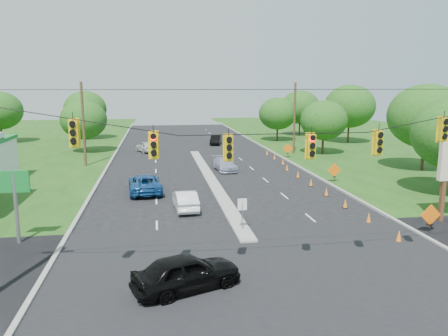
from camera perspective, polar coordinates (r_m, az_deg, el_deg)
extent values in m
plane|color=black|center=(20.77, 5.70, -13.65)|extent=(160.00, 160.00, 0.00)
cube|color=black|center=(20.77, 5.70, -13.65)|extent=(160.00, 14.00, 0.02)
cube|color=gray|center=(49.32, -14.84, 0.31)|extent=(0.25, 110.00, 0.16)
cube|color=gray|center=(51.29, 8.21, 0.94)|extent=(0.25, 110.00, 0.16)
cube|color=gray|center=(40.51, -1.78, -1.53)|extent=(1.00, 34.00, 0.18)
cylinder|color=gray|center=(25.94, 2.39, -6.48)|extent=(0.06, 0.06, 1.80)
cube|color=white|center=(25.71, 2.40, -4.77)|extent=(0.55, 0.04, 0.70)
cylinder|color=black|center=(18.05, 6.91, 5.71)|extent=(24.00, 0.04, 0.04)
cube|color=yellow|center=(17.67, -19.03, 4.29)|extent=(0.34, 0.24, 1.00)
cube|color=yellow|center=(17.45, -9.18, 2.93)|extent=(0.34, 0.24, 1.00)
cube|color=yellow|center=(17.72, 0.60, 2.61)|extent=(0.34, 0.24, 1.00)
cube|color=yellow|center=(18.61, 11.29, 2.79)|extent=(0.34, 0.24, 1.00)
cube|color=yellow|center=(19.84, 19.48, 3.11)|extent=(0.34, 0.24, 1.00)
cube|color=yellow|center=(21.37, 26.69, 4.51)|extent=(0.34, 0.24, 1.00)
cylinder|color=#422D1C|center=(49.06, -17.89, 5.40)|extent=(0.28, 0.28, 9.00)
cylinder|color=#422D1C|center=(56.22, 9.19, 6.38)|extent=(0.28, 0.28, 9.00)
cylinder|color=gray|center=(26.28, -25.50, -4.81)|extent=(0.20, 0.20, 4.00)
cube|color=#107328|center=(25.95, -25.76, -1.61)|extent=(1.60, 0.15, 1.20)
cube|color=#59331E|center=(30.78, 26.69, -2.38)|extent=(0.25, 0.25, 4.40)
cone|color=orange|center=(26.35, 21.88, -8.24)|extent=(0.32, 0.32, 0.70)
cone|color=orange|center=(29.25, 18.39, -6.16)|extent=(0.32, 0.32, 0.70)
cone|color=orange|center=(32.27, 15.56, -4.45)|extent=(0.32, 0.32, 0.70)
cone|color=orange|center=(35.38, 13.23, -3.02)|extent=(0.32, 0.32, 0.70)
cone|color=orange|center=(38.56, 11.29, -1.83)|extent=(0.32, 0.32, 0.70)
cone|color=orange|center=(41.79, 9.64, -0.81)|extent=(0.32, 0.32, 0.70)
cone|color=orange|center=(45.06, 8.24, 0.06)|extent=(0.32, 0.32, 0.70)
cone|color=orange|center=(48.52, 7.71, 0.82)|extent=(0.32, 0.32, 0.70)
cone|color=orange|center=(51.84, 6.61, 1.47)|extent=(0.32, 0.32, 0.70)
cone|color=orange|center=(55.18, 5.64, 2.05)|extent=(0.32, 0.32, 0.70)
cube|color=black|center=(28.42, 25.28, -6.72)|extent=(0.06, 0.58, 0.26)
cube|color=black|center=(28.42, 25.28, -6.72)|extent=(0.06, 0.58, 0.26)
cube|color=orange|center=(28.25, 25.38, -5.56)|extent=(1.27, 0.05, 1.27)
cube|color=black|center=(40.35, 14.17, -1.11)|extent=(0.06, 0.58, 0.26)
cube|color=black|center=(40.35, 14.17, -1.11)|extent=(0.06, 0.58, 0.26)
cube|color=orange|center=(40.23, 14.21, -0.27)|extent=(1.27, 0.05, 1.27)
cube|color=black|center=(53.30, 8.32, 1.90)|extent=(0.06, 0.58, 0.26)
cube|color=black|center=(53.30, 8.32, 1.90)|extent=(0.06, 0.58, 0.26)
cube|color=orange|center=(53.21, 8.33, 2.54)|extent=(1.27, 0.05, 1.27)
cylinder|color=black|center=(74.34, -27.06, 3.99)|extent=(0.28, 0.28, 2.88)
cylinder|color=black|center=(59.45, -17.69, 3.10)|extent=(0.28, 0.28, 2.52)
ellipsoid|color=#194C14|center=(59.16, -17.86, 6.05)|extent=(5.88, 5.88, 5.04)
cylinder|color=black|center=(74.47, -17.52, 4.67)|extent=(0.28, 0.28, 2.88)
ellipsoid|color=#194C14|center=(74.22, -17.67, 7.37)|extent=(6.72, 6.72, 5.76)
cylinder|color=black|center=(48.95, 24.54, 1.55)|extent=(0.28, 0.28, 3.24)
ellipsoid|color=#194C14|center=(48.55, 24.90, 6.16)|extent=(7.56, 7.56, 6.48)
cylinder|color=black|center=(56.79, 12.77, 3.01)|extent=(0.28, 0.28, 2.52)
ellipsoid|color=#194C14|center=(56.48, 12.89, 6.10)|extent=(5.88, 5.88, 5.04)
cylinder|color=black|center=(69.03, 15.92, 4.47)|extent=(0.28, 0.28, 3.24)
ellipsoid|color=#194C14|center=(68.74, 16.09, 7.75)|extent=(7.56, 7.56, 6.48)
cylinder|color=black|center=(77.74, 9.83, 5.23)|extent=(0.28, 0.28, 2.88)
ellipsoid|color=#194C14|center=(77.50, 9.92, 7.82)|extent=(6.72, 6.72, 5.76)
cylinder|color=black|center=(69.33, 6.97, 4.52)|extent=(0.28, 0.28, 2.52)
ellipsoid|color=#194C14|center=(69.07, 7.02, 7.06)|extent=(5.88, 5.88, 5.04)
imported|color=black|center=(19.00, -4.89, -13.42)|extent=(5.03, 3.43, 1.59)
imported|color=white|center=(30.75, -5.07, -4.19)|extent=(1.70, 4.23, 1.37)
imported|color=navy|center=(36.02, -10.30, -2.00)|extent=(2.92, 5.64, 1.52)
imported|color=#959EB6|center=(44.85, 0.06, 0.52)|extent=(2.31, 4.69, 1.31)
imported|color=silver|center=(58.46, -10.20, 2.76)|extent=(3.19, 4.47, 1.41)
imported|color=black|center=(65.05, -1.08, 3.69)|extent=(2.34, 4.34, 1.36)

